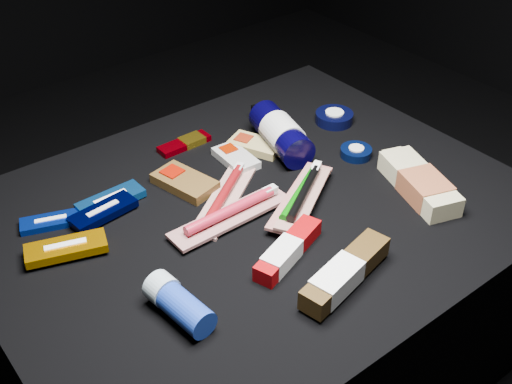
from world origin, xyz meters
TOP-DOWN VIEW (x-y plane):
  - ground at (0.00, 0.00)m, footprint 3.00×3.00m
  - cloth_table at (0.00, 0.00)m, footprint 0.98×0.78m
  - luna_bar_0 at (-0.32, 0.18)m, footprint 0.11×0.07m
  - luna_bar_1 at (-0.20, 0.17)m, footprint 0.13×0.05m
  - luna_bar_2 at (-0.23, 0.14)m, footprint 0.13×0.06m
  - luna_bar_3 at (-0.33, 0.09)m, footprint 0.14×0.09m
  - clif_bar_0 at (-0.07, 0.14)m, footprint 0.09×0.14m
  - clif_bar_1 at (0.07, 0.14)m, footprint 0.06×0.11m
  - clif_bar_2 at (0.13, 0.16)m, footprint 0.10×0.12m
  - power_bar at (0.02, 0.25)m, footprint 0.12×0.04m
  - lotion_bottle at (0.17, 0.12)m, footprint 0.11×0.23m
  - cream_tin_upper at (0.34, 0.13)m, footprint 0.08×0.08m
  - cream_tin_lower at (0.27, 0.00)m, footprint 0.06×0.06m
  - bodywash_bottle at (0.28, -0.16)m, footprint 0.13×0.21m
  - deodorant_stick at (-0.25, -0.14)m, footprint 0.06×0.12m
  - toothbrush_pack_0 at (-0.03, 0.05)m, footprint 0.22×0.17m
  - toothbrush_pack_1 at (-0.06, -0.01)m, footprint 0.24×0.06m
  - toothbrush_pack_2 at (0.08, -0.05)m, footprint 0.22×0.15m
  - toothbrush_pack_3 at (0.07, -0.06)m, footprint 0.20×0.15m
  - toothpaste_carton_red at (-0.05, -0.15)m, footprint 0.17×0.09m
  - toothpaste_carton_green at (-0.02, -0.25)m, footprint 0.20×0.08m

SIDE VIEW (x-z plane):
  - ground at x=0.00m, z-range 0.00..0.00m
  - cloth_table at x=0.00m, z-range 0.00..0.40m
  - luna_bar_0 at x=-0.32m, z-range 0.40..0.41m
  - power_bar at x=0.02m, z-range 0.40..0.41m
  - clif_bar_1 at x=0.07m, z-range 0.40..0.42m
  - clif_bar_2 at x=0.13m, z-range 0.40..0.42m
  - cream_tin_lower at x=0.27m, z-range 0.40..0.42m
  - toothbrush_pack_0 at x=-0.03m, z-range 0.40..0.42m
  - luna_bar_1 at x=-0.20m, z-range 0.40..0.42m
  - clif_bar_0 at x=-0.07m, z-range 0.40..0.42m
  - cream_tin_upper at x=0.34m, z-range 0.40..0.42m
  - luna_bar_2 at x=-0.23m, z-range 0.40..0.42m
  - toothpaste_carton_red at x=-0.05m, z-range 0.40..0.43m
  - luna_bar_3 at x=-0.33m, z-range 0.41..0.42m
  - toothbrush_pack_1 at x=-0.06m, z-range 0.40..0.43m
  - bodywash_bottle at x=0.28m, z-range 0.40..0.44m
  - toothbrush_pack_2 at x=0.08m, z-range 0.41..0.44m
  - deodorant_stick at x=-0.25m, z-range 0.40..0.45m
  - toothpaste_carton_green at x=-0.02m, z-range 0.40..0.44m
  - toothbrush_pack_3 at x=0.07m, z-range 0.42..0.44m
  - lotion_bottle at x=0.17m, z-range 0.40..0.47m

